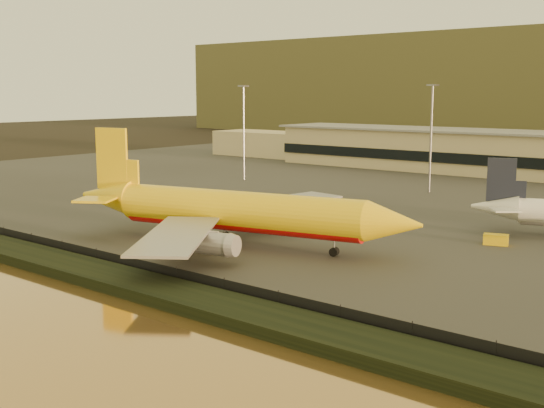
# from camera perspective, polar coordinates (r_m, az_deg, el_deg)

# --- Properties ---
(ground) EXTENTS (900.00, 900.00, 0.00)m
(ground) POSITION_cam_1_polar(r_m,az_deg,el_deg) (95.61, -3.07, -5.04)
(ground) COLOR black
(ground) RESTS_ON ground
(embankment) EXTENTS (320.00, 7.00, 1.40)m
(embankment) POSITION_cam_1_polar(r_m,az_deg,el_deg) (84.04, -10.91, -6.73)
(embankment) COLOR black
(embankment) RESTS_ON ground
(tarmac) EXTENTS (320.00, 220.00, 0.20)m
(tarmac) POSITION_cam_1_polar(r_m,az_deg,el_deg) (176.65, 18.04, 1.18)
(tarmac) COLOR #2D2D2D
(tarmac) RESTS_ON ground
(perimeter_fence) EXTENTS (300.00, 0.05, 2.20)m
(perimeter_fence) POSITION_cam_1_polar(r_m,az_deg,el_deg) (86.40, -8.89, -5.82)
(perimeter_fence) COLOR black
(perimeter_fence) RESTS_ON tarmac
(terminal_building) EXTENTS (202.00, 25.00, 12.60)m
(terminal_building) POSITION_cam_1_polar(r_m,az_deg,el_deg) (209.53, 17.45, 4.11)
(terminal_building) COLOR tan
(terminal_building) RESTS_ON tarmac
(apron_light_masts) EXTENTS (152.20, 12.20, 25.40)m
(apron_light_masts) POSITION_cam_1_polar(r_m,az_deg,el_deg) (151.42, 20.91, 5.68)
(apron_light_masts) COLOR slate
(apron_light_masts) RESTS_ON tarmac
(dhl_cargo_jet) EXTENTS (58.68, 56.44, 17.66)m
(dhl_cargo_jet) POSITION_cam_1_polar(r_m,az_deg,el_deg) (105.45, -3.23, -0.65)
(dhl_cargo_jet) COLOR yellow
(dhl_cargo_jet) RESTS_ON tarmac
(gse_vehicle_yellow) EXTENTS (4.06, 2.72, 1.68)m
(gse_vehicle_yellow) POSITION_cam_1_polar(r_m,az_deg,el_deg) (111.85, 18.22, -2.84)
(gse_vehicle_yellow) COLOR yellow
(gse_vehicle_yellow) RESTS_ON tarmac
(gse_vehicle_white) EXTENTS (4.60, 2.68, 1.94)m
(gse_vehicle_white) POSITION_cam_1_polar(r_m,az_deg,el_deg) (122.43, 2.75, -1.29)
(gse_vehicle_white) COLOR silver
(gse_vehicle_white) RESTS_ON tarmac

